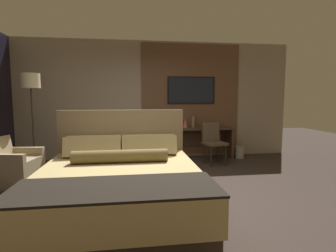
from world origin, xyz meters
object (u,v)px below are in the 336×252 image
at_px(bed, 120,185).
at_px(desk, 193,137).
at_px(desk_chair, 213,139).
at_px(armchair_by_window, 14,168).
at_px(tv, 191,90).
at_px(floor_lamp, 31,89).
at_px(vase_short, 193,122).
at_px(waste_bin, 239,152).
at_px(vase_tall, 185,123).

xyz_separation_m(bed, desk, (1.60, 2.87, 0.15)).
relative_size(desk, desk_chair, 2.10).
relative_size(desk_chair, armchair_by_window, 1.13).
xyz_separation_m(bed, tv, (1.60, 3.06, 1.28)).
distance_m(bed, floor_lamp, 3.00).
bearing_deg(vase_short, tv, 101.84).
bearing_deg(bed, desk, 60.81).
height_order(bed, vase_short, bed).
xyz_separation_m(desk, vase_short, (0.03, 0.06, 0.37)).
distance_m(desk_chair, armchair_by_window, 3.85).
height_order(bed, waste_bin, bed).
relative_size(floor_lamp, vase_tall, 8.52).
distance_m(desk, vase_tall, 0.39).
height_order(tv, desk_chair, tv).
distance_m(bed, vase_short, 3.40).
height_order(vase_short, waste_bin, vase_short).
bearing_deg(vase_short, floor_lamp, -166.04).
bearing_deg(vase_short, desk, -112.43).
xyz_separation_m(bed, waste_bin, (2.74, 2.72, -0.22)).
distance_m(armchair_by_window, vase_tall, 3.62).
distance_m(vase_tall, waste_bin, 1.50).
bearing_deg(waste_bin, desk, 172.20).
height_order(tv, vase_tall, tv).
distance_m(bed, armchair_by_window, 2.28).
bearing_deg(floor_lamp, waste_bin, 7.86).
bearing_deg(armchair_by_window, floor_lamp, 2.73).
distance_m(tv, vase_tall, 0.82).
bearing_deg(desk, waste_bin, -7.80).
bearing_deg(desk_chair, vase_short, 101.27).
relative_size(bed, desk, 1.16).
bearing_deg(vase_tall, armchair_by_window, -155.01).
distance_m(desk, floor_lamp, 3.60).
bearing_deg(tv, vase_short, -78.16).
bearing_deg(vase_tall, tv, 43.84).
xyz_separation_m(bed, floor_lamp, (-1.73, 2.10, 1.26)).
relative_size(armchair_by_window, floor_lamp, 0.42).
relative_size(bed, floor_lamp, 1.16).
bearing_deg(floor_lamp, desk, 13.02).
relative_size(tv, desk_chair, 1.28).
bearing_deg(floor_lamp, vase_short, 13.96).
height_order(bed, desk, bed).
relative_size(floor_lamp, waste_bin, 6.83).
bearing_deg(tv, bed, -117.65).
distance_m(desk, tv, 1.14).
bearing_deg(vase_short, waste_bin, -11.21).
bearing_deg(vase_tall, floor_lamp, -165.96).
distance_m(bed, tv, 3.69).
bearing_deg(waste_bin, tv, 163.03).
bearing_deg(desk, armchair_by_window, -156.43).
bearing_deg(desk, floor_lamp, -166.98).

